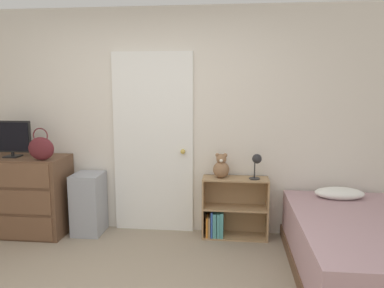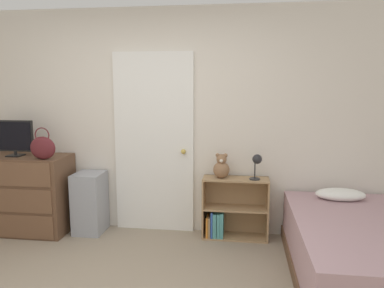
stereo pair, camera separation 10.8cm
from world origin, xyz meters
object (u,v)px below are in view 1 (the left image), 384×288
(teddy_bear, at_px, (221,167))
(desk_lamp, at_px, (257,161))
(tv, at_px, (11,138))
(dresser, at_px, (20,195))
(storage_bin, at_px, (89,203))
(bed, at_px, (359,250))
(handbag, at_px, (41,148))
(bookshelf, at_px, (229,212))

(teddy_bear, distance_m, desk_lamp, 0.39)
(tv, xyz_separation_m, teddy_bear, (2.33, 0.15, -0.31))
(dresser, bearing_deg, desk_lamp, 1.92)
(storage_bin, xyz_separation_m, bed, (2.74, -0.76, -0.08))
(handbag, xyz_separation_m, desk_lamp, (2.29, 0.26, -0.15))
(tv, relative_size, teddy_bear, 1.65)
(tv, xyz_separation_m, bookshelf, (2.43, 0.16, -0.82))
(handbag, bearing_deg, bookshelf, 8.64)
(tv, xyz_separation_m, desk_lamp, (2.71, 0.11, -0.23))
(storage_bin, height_order, desk_lamp, desk_lamp)
(dresser, height_order, storage_bin, dresser)
(bookshelf, relative_size, desk_lamp, 2.59)
(dresser, xyz_separation_m, tv, (-0.03, -0.02, 0.66))
(handbag, bearing_deg, tv, 161.17)
(dresser, distance_m, bed, 3.60)
(dresser, xyz_separation_m, handbag, (0.38, -0.17, 0.58))
(tv, distance_m, handbag, 0.45)
(handbag, bearing_deg, storage_bin, 31.09)
(tv, distance_m, storage_bin, 1.12)
(dresser, relative_size, teddy_bear, 3.98)
(desk_lamp, bearing_deg, bookshelf, 170.03)
(storage_bin, distance_m, teddy_bear, 1.58)
(teddy_bear, relative_size, desk_lamp, 0.98)
(tv, bearing_deg, dresser, 34.25)
(bookshelf, distance_m, bed, 1.40)
(storage_bin, relative_size, bookshelf, 0.96)
(teddy_bear, xyz_separation_m, bed, (1.23, -0.82, -0.53))
(dresser, height_order, teddy_bear, teddy_bear)
(tv, xyz_separation_m, storage_bin, (0.82, 0.10, -0.76))
(bookshelf, height_order, teddy_bear, teddy_bear)
(bookshelf, bearing_deg, desk_lamp, -9.97)
(dresser, bearing_deg, teddy_bear, 3.22)
(storage_bin, xyz_separation_m, teddy_bear, (1.51, 0.05, 0.45))
(dresser, distance_m, teddy_bear, 2.33)
(handbag, bearing_deg, bed, -9.41)
(storage_bin, height_order, bookshelf, storage_bin)
(teddy_bear, height_order, desk_lamp, desk_lamp)
(desk_lamp, xyz_separation_m, bed, (0.85, -0.78, -0.61))
(bookshelf, bearing_deg, storage_bin, -177.76)
(bookshelf, height_order, bed, bookshelf)
(dresser, height_order, tv, tv)
(handbag, bearing_deg, teddy_bear, 8.78)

